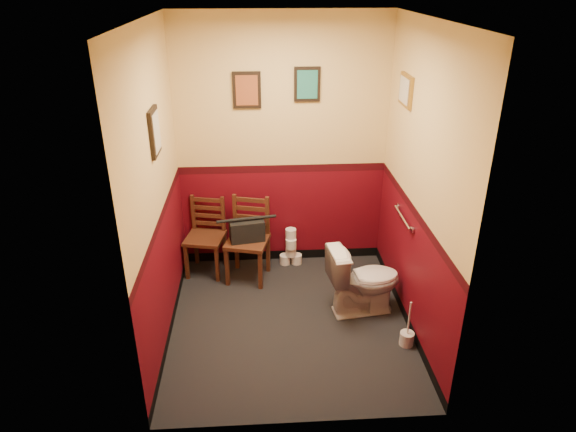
{
  "coord_description": "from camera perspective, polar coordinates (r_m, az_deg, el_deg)",
  "views": [
    {
      "loc": [
        -0.27,
        -3.95,
        3.01
      ],
      "look_at": [
        0.0,
        0.25,
        1.0
      ],
      "focal_mm": 32.0,
      "sensor_mm": 36.0,
      "label": 1
    }
  ],
  "objects": [
    {
      "name": "chair_left",
      "position": [
        5.62,
        -9.1,
        -2.25
      ],
      "size": [
        0.46,
        0.46,
        0.84
      ],
      "rotation": [
        0.0,
        0.0,
        -0.21
      ],
      "color": "#542A19",
      "rests_on": "floor"
    },
    {
      "name": "wall_front",
      "position": [
        3.22,
        1.64,
        -5.47
      ],
      "size": [
        2.2,
        0.0,
        2.7
      ],
      "primitive_type": "cube",
      "rotation": [
        -1.57,
        0.0,
        0.0
      ],
      "color": "#550711",
      "rests_on": "ground"
    },
    {
      "name": "framed_print_back_b",
      "position": [
        5.26,
        2.14,
        14.42
      ],
      "size": [
        0.26,
        0.04,
        0.34
      ],
      "color": "black",
      "rests_on": "wall_back"
    },
    {
      "name": "ceiling",
      "position": [
        3.97,
        0.25,
        21.05
      ],
      "size": [
        2.2,
        2.4,
        0.0
      ],
      "primitive_type": "cube",
      "rotation": [
        3.14,
        0.0,
        0.0
      ],
      "color": "silver",
      "rests_on": "ground"
    },
    {
      "name": "framed_print_right",
      "position": [
        4.84,
        12.94,
        13.46
      ],
      "size": [
        0.04,
        0.34,
        0.28
      ],
      "color": "olive",
      "rests_on": "wall_right"
    },
    {
      "name": "wall_back",
      "position": [
        5.42,
        -0.64,
        7.68
      ],
      "size": [
        2.2,
        0.0,
        2.7
      ],
      "primitive_type": "cube",
      "rotation": [
        1.57,
        0.0,
        0.0
      ],
      "color": "#550711",
      "rests_on": "ground"
    },
    {
      "name": "grab_bar",
      "position": [
        4.87,
        12.67,
        -0.19
      ],
      "size": [
        0.05,
        0.56,
        0.06
      ],
      "color": "silver",
      "rests_on": "wall_right"
    },
    {
      "name": "chair_right",
      "position": [
        5.45,
        -4.42,
        -2.63
      ],
      "size": [
        0.51,
        0.51,
        0.89
      ],
      "rotation": [
        0.0,
        0.0,
        -0.26
      ],
      "color": "#542A19",
      "rests_on": "floor"
    },
    {
      "name": "wall_left",
      "position": [
        4.37,
        -14.36,
        2.34
      ],
      "size": [
        0.0,
        2.4,
        2.7
      ],
      "primitive_type": "cube",
      "rotation": [
        1.57,
        0.0,
        1.57
      ],
      "color": "#550711",
      "rests_on": "ground"
    },
    {
      "name": "floor",
      "position": [
        4.97,
        0.19,
        -11.71
      ],
      "size": [
        2.2,
        2.4,
        0.0
      ],
      "primitive_type": "cube",
      "color": "black",
      "rests_on": "ground"
    },
    {
      "name": "tp_stack",
      "position": [
        5.78,
        0.32,
        -3.73
      ],
      "size": [
        0.25,
        0.15,
        0.44
      ],
      "color": "silver",
      "rests_on": "floor"
    },
    {
      "name": "handbag",
      "position": [
        5.35,
        -4.58,
        -1.58
      ],
      "size": [
        0.38,
        0.24,
        0.26
      ],
      "rotation": [
        0.0,
        0.0,
        0.18
      ],
      "color": "black",
      "rests_on": "chair_right"
    },
    {
      "name": "wall_right",
      "position": [
        4.5,
        14.35,
        3.04
      ],
      "size": [
        0.0,
        2.4,
        2.7
      ],
      "primitive_type": "cube",
      "rotation": [
        1.57,
        0.0,
        -1.57
      ],
      "color": "#550711",
      "rests_on": "ground"
    },
    {
      "name": "toilet_brush",
      "position": [
        4.8,
        13.06,
        -13.04
      ],
      "size": [
        0.13,
        0.13,
        0.45
      ],
      "color": "silver",
      "rests_on": "floor"
    },
    {
      "name": "framed_print_left",
      "position": [
        4.29,
        -14.59,
        9.02
      ],
      "size": [
        0.04,
        0.3,
        0.38
      ],
      "color": "black",
      "rests_on": "wall_left"
    },
    {
      "name": "framed_print_back_a",
      "position": [
        5.24,
        -4.6,
        13.77
      ],
      "size": [
        0.28,
        0.04,
        0.36
      ],
      "color": "black",
      "rests_on": "wall_back"
    },
    {
      "name": "toilet",
      "position": [
        4.99,
        8.41,
        -7.06
      ],
      "size": [
        0.75,
        0.48,
        0.69
      ],
      "primitive_type": "imported",
      "rotation": [
        0.0,
        0.0,
        1.71
      ],
      "color": "white",
      "rests_on": "floor"
    }
  ]
}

